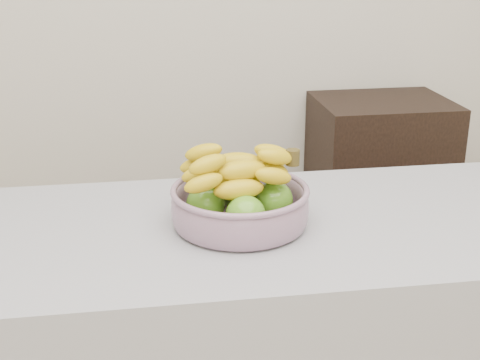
% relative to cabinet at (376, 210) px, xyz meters
% --- Properties ---
extents(cabinet, '(0.49, 0.40, 0.89)m').
position_rel_cabinet_xyz_m(cabinet, '(0.00, 0.00, 0.00)').
color(cabinet, black).
rests_on(cabinet, ground).
extents(fruit_bowl, '(0.29, 0.29, 0.16)m').
position_rel_cabinet_xyz_m(fruit_bowl, '(-0.71, -1.06, 0.51)').
color(fruit_bowl, '#929CB0').
rests_on(fruit_bowl, counter).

